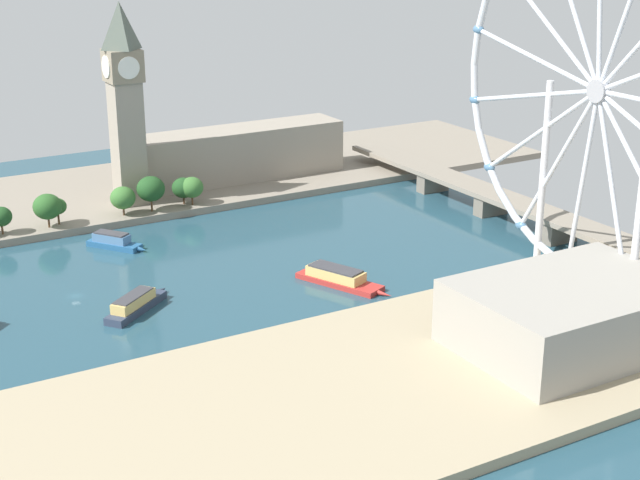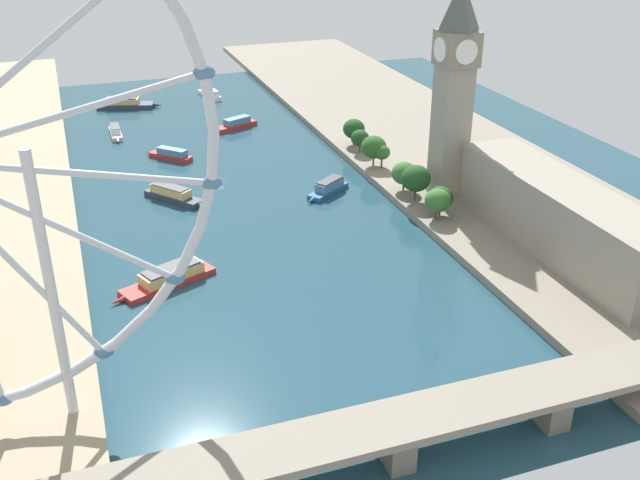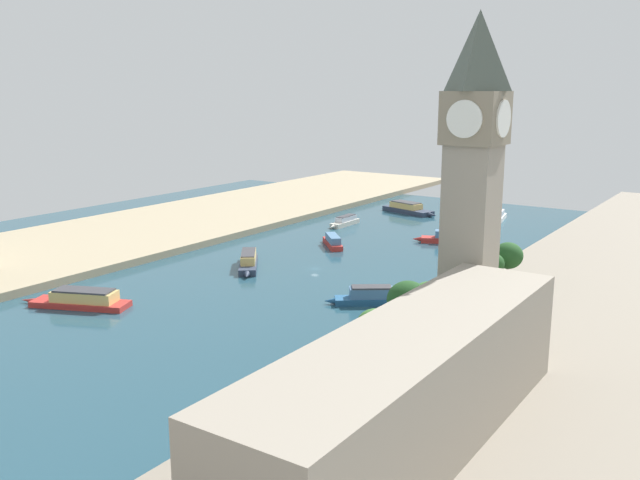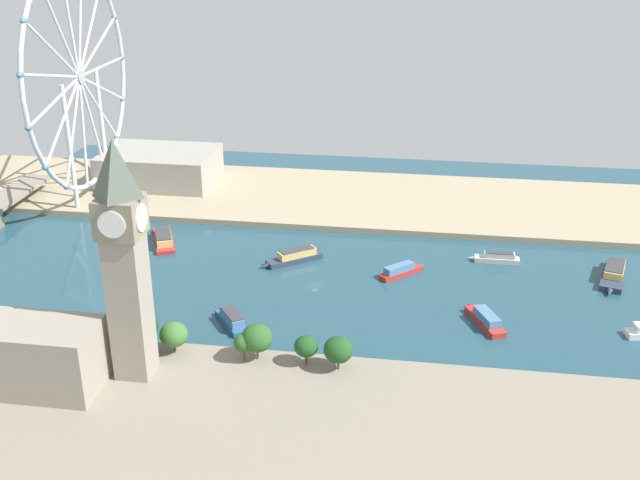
{
  "view_description": "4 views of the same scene",
  "coord_description": "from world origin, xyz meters",
  "px_view_note": "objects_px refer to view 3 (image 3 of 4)",
  "views": [
    {
      "loc": [
        293.81,
        -78.54,
        121.59
      ],
      "look_at": [
        21.71,
        80.52,
        11.88
      ],
      "focal_mm": 54.16,
      "sensor_mm": 36.0,
      "label": 1
    },
    {
      "loc": [
        57.63,
        289.68,
        117.26
      ],
      "look_at": [
        -14.53,
        86.12,
        10.3
      ],
      "focal_mm": 41.25,
      "sensor_mm": 36.0,
      "label": 2
    },
    {
      "loc": [
        -145.15,
        211.46,
        67.75
      ],
      "look_at": [
        -0.08,
        -3.52,
        10.7
      ],
      "focal_mm": 38.79,
      "sensor_mm": 36.0,
      "label": 3
    },
    {
      "loc": [
        -292.85,
        -46.55,
        148.87
      ],
      "look_at": [
        13.47,
        -0.3,
        15.5
      ],
      "focal_mm": 42.93,
      "sensor_mm": 36.0,
      "label": 4
    }
  ],
  "objects_px": {
    "clock_tower": "(473,177)",
    "tour_boat_4": "(408,209)",
    "tour_boat_0": "(345,221)",
    "tour_boat_1": "(82,299)",
    "tour_boat_2": "(248,261)",
    "tour_boat_3": "(333,241)",
    "tour_boat_7": "(368,297)",
    "parliament_block": "(412,388)",
    "tour_boat_5": "(448,238)",
    "tour_boat_6": "(498,216)"
  },
  "relations": [
    {
      "from": "parliament_block",
      "to": "tour_boat_0",
      "type": "bearing_deg",
      "value": -54.91
    },
    {
      "from": "tour_boat_7",
      "to": "tour_boat_2",
      "type": "bearing_deg",
      "value": -48.12
    },
    {
      "from": "clock_tower",
      "to": "tour_boat_5",
      "type": "distance_m",
      "value": 140.41
    },
    {
      "from": "clock_tower",
      "to": "tour_boat_1",
      "type": "xyz_separation_m",
      "value": [
        115.86,
        31.15,
        -43.78
      ]
    },
    {
      "from": "parliament_block",
      "to": "tour_boat_5",
      "type": "distance_m",
      "value": 190.84
    },
    {
      "from": "clock_tower",
      "to": "tour_boat_3",
      "type": "xyz_separation_m",
      "value": [
        96.66,
        -85.36,
        -43.98
      ]
    },
    {
      "from": "tour_boat_5",
      "to": "parliament_block",
      "type": "bearing_deg",
      "value": 87.41
    },
    {
      "from": "tour_boat_3",
      "to": "tour_boat_4",
      "type": "distance_m",
      "value": 93.48
    },
    {
      "from": "tour_boat_0",
      "to": "tour_boat_4",
      "type": "distance_m",
      "value": 50.97
    },
    {
      "from": "parliament_block",
      "to": "tour_boat_2",
      "type": "xyz_separation_m",
      "value": [
        116.07,
        -92.69,
        -12.1
      ]
    },
    {
      "from": "tour_boat_1",
      "to": "tour_boat_7",
      "type": "xyz_separation_m",
      "value": [
        -73.89,
        -53.47,
        0.02
      ]
    },
    {
      "from": "clock_tower",
      "to": "tour_boat_3",
      "type": "distance_m",
      "value": 136.25
    },
    {
      "from": "tour_boat_4",
      "to": "parliament_block",
      "type": "bearing_deg",
      "value": -46.79
    },
    {
      "from": "tour_boat_1",
      "to": "tour_boat_6",
      "type": "bearing_deg",
      "value": -128.01
    },
    {
      "from": "clock_tower",
      "to": "tour_boat_0",
      "type": "distance_m",
      "value": 179.31
    },
    {
      "from": "tour_boat_3",
      "to": "tour_boat_4",
      "type": "xyz_separation_m",
      "value": [
        10.41,
        -92.9,
        0.25
      ]
    },
    {
      "from": "tour_boat_4",
      "to": "clock_tower",
      "type": "bearing_deg",
      "value": -42.82
    },
    {
      "from": "tour_boat_1",
      "to": "tour_boat_2",
      "type": "relative_size",
      "value": 1.3
    },
    {
      "from": "tour_boat_4",
      "to": "tour_boat_6",
      "type": "bearing_deg",
      "value": 23.11
    },
    {
      "from": "parliament_block",
      "to": "tour_boat_6",
      "type": "xyz_separation_m",
      "value": [
        70.31,
        -240.94,
        -12.39
      ]
    },
    {
      "from": "parliament_block",
      "to": "tour_boat_3",
      "type": "xyz_separation_m",
      "value": [
        109.4,
        -142.04,
        -12.41
      ]
    },
    {
      "from": "tour_boat_2",
      "to": "tour_boat_7",
      "type": "distance_m",
      "value": 62.87
    },
    {
      "from": "parliament_block",
      "to": "tour_boat_0",
      "type": "distance_m",
      "value": 226.42
    },
    {
      "from": "parliament_block",
      "to": "clock_tower",
      "type": "bearing_deg",
      "value": -77.33
    },
    {
      "from": "tour_boat_3",
      "to": "tour_boat_7",
      "type": "xyz_separation_m",
      "value": [
        -54.69,
        63.04,
        0.23
      ]
    },
    {
      "from": "tour_boat_4",
      "to": "tour_boat_5",
      "type": "distance_m",
      "value": 76.24
    },
    {
      "from": "clock_tower",
      "to": "tour_boat_2",
      "type": "relative_size",
      "value": 3.01
    },
    {
      "from": "clock_tower",
      "to": "tour_boat_7",
      "type": "relative_size",
      "value": 3.66
    },
    {
      "from": "tour_boat_0",
      "to": "tour_boat_2",
      "type": "xyz_separation_m",
      "value": [
        -13.89,
        92.29,
        0.47
      ]
    },
    {
      "from": "tour_boat_0",
      "to": "tour_boat_1",
      "type": "height_order",
      "value": "tour_boat_1"
    },
    {
      "from": "tour_boat_0",
      "to": "tour_boat_5",
      "type": "distance_m",
      "value": 60.26
    },
    {
      "from": "tour_boat_2",
      "to": "tour_boat_4",
      "type": "relative_size",
      "value": 0.76
    },
    {
      "from": "tour_boat_2",
      "to": "tour_boat_3",
      "type": "distance_m",
      "value": 49.79
    },
    {
      "from": "clock_tower",
      "to": "tour_boat_2",
      "type": "distance_m",
      "value": 117.82
    },
    {
      "from": "clock_tower",
      "to": "tour_boat_4",
      "type": "height_order",
      "value": "clock_tower"
    },
    {
      "from": "tour_boat_0",
      "to": "tour_boat_1",
      "type": "distance_m",
      "value": 159.46
    },
    {
      "from": "tour_boat_0",
      "to": "tour_boat_7",
      "type": "distance_m",
      "value": 129.98
    },
    {
      "from": "tour_boat_0",
      "to": "tour_boat_7",
      "type": "height_order",
      "value": "tour_boat_7"
    },
    {
      "from": "tour_boat_3",
      "to": "tour_boat_4",
      "type": "height_order",
      "value": "tour_boat_4"
    },
    {
      "from": "tour_boat_1",
      "to": "tour_boat_7",
      "type": "bearing_deg",
      "value": -166.98
    },
    {
      "from": "tour_boat_1",
      "to": "tour_boat_5",
      "type": "height_order",
      "value": "tour_boat_1"
    },
    {
      "from": "tour_boat_6",
      "to": "tour_boat_0",
      "type": "bearing_deg",
      "value": 122.18
    },
    {
      "from": "tour_boat_0",
      "to": "tour_boat_1",
      "type": "relative_size",
      "value": 0.66
    },
    {
      "from": "tour_boat_1",
      "to": "tour_boat_4",
      "type": "bearing_deg",
      "value": -115.27
    },
    {
      "from": "tour_boat_2",
      "to": "tour_boat_7",
      "type": "height_order",
      "value": "tour_boat_2"
    },
    {
      "from": "tour_boat_2",
      "to": "tour_boat_5",
      "type": "height_order",
      "value": "tour_boat_2"
    },
    {
      "from": "clock_tower",
      "to": "parliament_block",
      "type": "xyz_separation_m",
      "value": [
        -12.74,
        56.68,
        -31.57
      ]
    },
    {
      "from": "tour_boat_3",
      "to": "parliament_block",
      "type": "bearing_deg",
      "value": 173.72
    },
    {
      "from": "clock_tower",
      "to": "tour_boat_3",
      "type": "bearing_deg",
      "value": -41.45
    },
    {
      "from": "clock_tower",
      "to": "tour_boat_7",
      "type": "height_order",
      "value": "clock_tower"
    }
  ]
}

